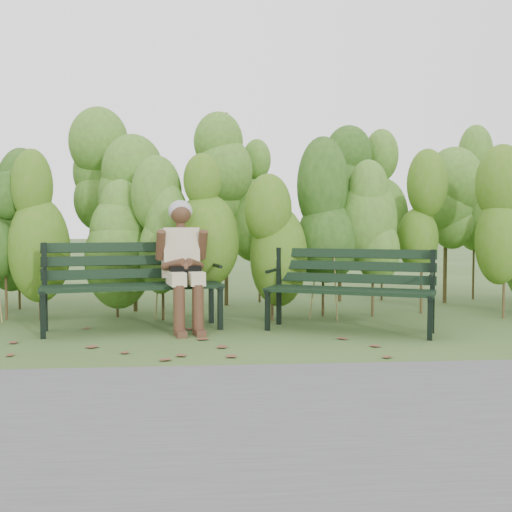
{
  "coord_description": "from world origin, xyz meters",
  "views": [
    {
      "loc": [
        -0.46,
        -5.27,
        1.05
      ],
      "look_at": [
        0.0,
        0.35,
        0.75
      ],
      "focal_mm": 42.0,
      "sensor_mm": 36.0,
      "label": 1
    }
  ],
  "objects": [
    {
      "name": "bench_left",
      "position": [
        -1.21,
        0.77,
        0.51
      ],
      "size": [
        1.82,
        0.92,
        0.87
      ],
      "color": "black",
      "rests_on": "ground"
    },
    {
      "name": "ground",
      "position": [
        0.0,
        0.0,
        0.0
      ],
      "size": [
        80.0,
        80.0,
        0.0
      ],
      "primitive_type": "plane",
      "color": "#364E21"
    },
    {
      "name": "bench_right",
      "position": [
        0.95,
        0.51,
        0.48
      ],
      "size": [
        1.69,
        1.13,
        0.81
      ],
      "color": "black",
      "rests_on": "ground"
    },
    {
      "name": "leaf_litter",
      "position": [
        -0.09,
        -0.02,
        0.0
      ],
      "size": [
        5.98,
        2.26,
        0.01
      ],
      "color": "brown",
      "rests_on": "ground"
    },
    {
      "name": "hedge_band",
      "position": [
        0.0,
        1.86,
        1.26
      ],
      "size": [
        11.04,
        1.67,
        2.42
      ],
      "color": "#47381E",
      "rests_on": "ground"
    },
    {
      "name": "footpath",
      "position": [
        0.0,
        -2.2,
        0.01
      ],
      "size": [
        60.0,
        2.5,
        0.01
      ],
      "primitive_type": "cube",
      "color": "#474749",
      "rests_on": "ground"
    },
    {
      "name": "seated_woman",
      "position": [
        -0.7,
        0.7,
        0.73
      ],
      "size": [
        0.54,
        0.8,
        1.29
      ],
      "color": "#B8A98D",
      "rests_on": "ground"
    }
  ]
}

